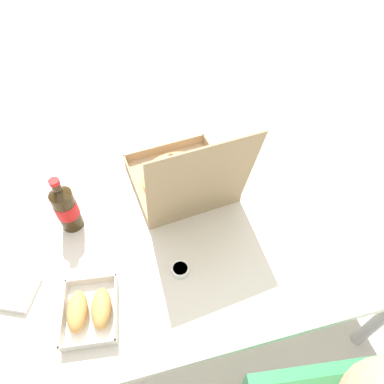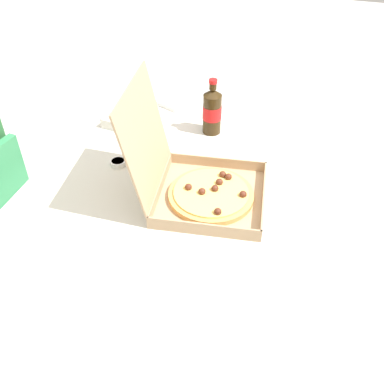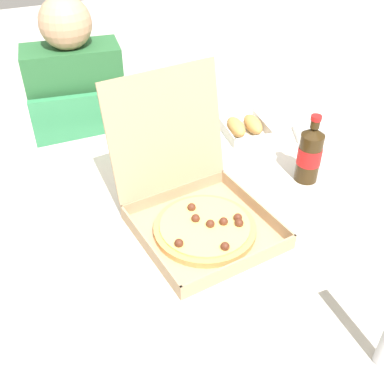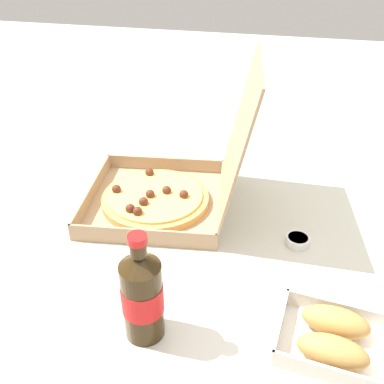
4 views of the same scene
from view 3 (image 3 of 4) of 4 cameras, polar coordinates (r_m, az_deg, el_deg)
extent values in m
plane|color=beige|center=(1.91, -2.03, -18.08)|extent=(10.00, 10.00, 0.00)
cube|color=silver|center=(1.39, -2.66, -1.38)|extent=(1.49, 0.91, 0.03)
cylinder|color=#B7B7BC|center=(2.14, 10.89, 1.58)|extent=(0.05, 0.05, 0.69)
cube|color=#338451|center=(2.12, -12.81, 3.84)|extent=(0.45, 0.45, 0.04)
cube|color=#338451|center=(1.86, -13.09, 6.22)|extent=(0.36, 0.08, 0.38)
cylinder|color=#B2B2B7|center=(2.39, -8.52, 2.38)|extent=(0.03, 0.03, 0.43)
cylinder|color=#B2B2B7|center=(2.39, -16.56, 0.99)|extent=(0.03, 0.03, 0.43)
cylinder|color=#B2B2B7|center=(2.12, -7.01, -2.67)|extent=(0.03, 0.03, 0.43)
cylinder|color=#B2B2B7|center=(2.12, -16.10, -4.24)|extent=(0.03, 0.03, 0.43)
cylinder|color=#333847|center=(2.36, -10.36, 1.98)|extent=(0.09, 0.09, 0.45)
cylinder|color=#333847|center=(2.36, -14.67, 1.24)|extent=(0.09, 0.09, 0.45)
cube|color=#333847|center=(2.18, -10.98, 7.16)|extent=(0.15, 0.31, 0.10)
cube|color=#333847|center=(2.17, -15.69, 6.36)|extent=(0.15, 0.31, 0.10)
cube|color=#286033|center=(1.91, -13.98, 11.15)|extent=(0.38, 0.22, 0.42)
sphere|color=tan|center=(1.81, -15.44, 19.55)|extent=(0.19, 0.19, 0.19)
cube|color=tan|center=(1.26, 1.59, -4.96)|extent=(0.38, 0.38, 0.01)
cube|color=tan|center=(1.15, 6.11, -8.98)|extent=(0.34, 0.05, 0.04)
cube|color=tan|center=(1.19, -5.39, -6.90)|extent=(0.05, 0.34, 0.04)
cube|color=tan|center=(1.32, 7.84, -1.68)|extent=(0.05, 0.34, 0.04)
cube|color=tan|center=(1.36, -2.15, -0.10)|extent=(0.34, 0.05, 0.04)
cube|color=tan|center=(1.28, -3.17, 7.49)|extent=(0.35, 0.12, 0.34)
cylinder|color=tan|center=(1.25, 1.60, -4.55)|extent=(0.28, 0.28, 0.02)
cylinder|color=#EAC666|center=(1.25, 1.61, -4.14)|extent=(0.25, 0.25, 0.01)
sphere|color=#562819|center=(1.25, 0.45, -3.29)|extent=(0.02, 0.02, 0.02)
sphere|color=#562819|center=(1.18, 4.12, -6.75)|extent=(0.02, 0.02, 0.02)
sphere|color=#562819|center=(1.29, -0.05, -1.90)|extent=(0.02, 0.02, 0.02)
sphere|color=#562819|center=(1.25, 5.86, -3.85)|extent=(0.02, 0.02, 0.02)
sphere|color=#562819|center=(1.24, 2.29, -3.96)|extent=(0.02, 0.02, 0.02)
sphere|color=#562819|center=(1.18, -1.63, -6.36)|extent=(0.02, 0.02, 0.02)
sphere|color=#562819|center=(1.26, 5.69, -3.17)|extent=(0.02, 0.02, 0.02)
sphere|color=#562819|center=(1.25, 3.94, -3.67)|extent=(0.02, 0.02, 0.02)
cube|color=white|center=(1.71, 6.46, 7.34)|extent=(0.17, 0.21, 0.00)
cube|color=silver|center=(1.63, 7.72, 6.37)|extent=(0.15, 0.02, 0.03)
cube|color=silver|center=(1.78, 5.39, 9.34)|extent=(0.15, 0.02, 0.03)
cube|color=silver|center=(1.68, 4.20, 7.61)|extent=(0.03, 0.19, 0.03)
cube|color=silver|center=(1.73, 8.76, 8.22)|extent=(0.03, 0.19, 0.03)
ellipsoid|color=tan|center=(1.69, 5.48, 8.03)|extent=(0.07, 0.13, 0.05)
ellipsoid|color=tan|center=(1.71, 7.56, 8.31)|extent=(0.07, 0.13, 0.05)
cylinder|color=#33230F|center=(1.46, 14.30, 4.15)|extent=(0.07, 0.07, 0.16)
cone|color=#33230F|center=(1.41, 14.87, 7.28)|extent=(0.07, 0.07, 0.02)
cylinder|color=#33230F|center=(1.40, 15.03, 8.16)|extent=(0.03, 0.03, 0.02)
cylinder|color=red|center=(1.39, 15.15, 8.86)|extent=(0.03, 0.03, 0.01)
cylinder|color=red|center=(1.46, 14.35, 4.41)|extent=(0.07, 0.07, 0.06)
cube|color=white|center=(1.73, 14.51, 6.98)|extent=(0.14, 0.14, 0.02)
cylinder|color=white|center=(1.55, -1.29, 4.48)|extent=(0.06, 0.06, 0.02)
cylinder|color=#DBBC66|center=(1.55, -1.30, 4.66)|extent=(0.05, 0.05, 0.01)
camera|label=1|loc=(1.79, -6.22, 40.77)|focal=31.79mm
camera|label=2|loc=(0.89, -78.46, 15.51)|focal=40.92mm
camera|label=4|loc=(1.74, 28.08, 26.90)|focal=40.46mm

